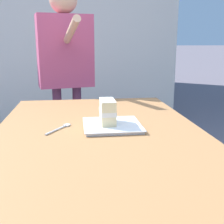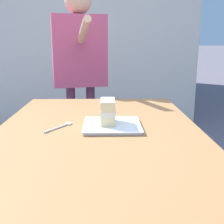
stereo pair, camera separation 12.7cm
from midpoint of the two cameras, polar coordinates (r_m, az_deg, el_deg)
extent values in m
cylinder|color=olive|center=(2.02, -11.75, -8.80)|extent=(0.07, 0.07, 0.70)
cylinder|color=olive|center=(2.03, 10.96, -8.62)|extent=(0.07, 0.07, 0.70)
cube|color=olive|center=(1.24, 0.15, -4.82)|extent=(1.44, 0.91, 0.04)
cube|color=white|center=(1.29, 2.83, -2.84)|extent=(0.24, 0.24, 0.01)
cube|color=white|center=(1.29, 2.83, -2.50)|extent=(0.26, 0.26, 0.00)
cube|color=beige|center=(1.29, 1.98, -1.37)|extent=(0.13, 0.06, 0.04)
cube|color=white|center=(1.28, 1.99, 0.02)|extent=(0.13, 0.07, 0.02)
sphere|color=red|center=(1.32, 3.14, 0.49)|extent=(0.02, 0.02, 0.02)
sphere|color=red|center=(1.28, 3.32, 0.06)|extent=(0.01, 0.01, 0.01)
sphere|color=red|center=(1.27, 3.42, -0.17)|extent=(0.01, 0.01, 0.01)
cube|color=beige|center=(1.27, 2.01, 1.43)|extent=(0.13, 0.06, 0.04)
cube|color=white|center=(1.27, 2.02, 2.43)|extent=(0.12, 0.06, 0.00)
cylinder|color=silver|center=(1.27, -8.40, -3.30)|extent=(0.12, 0.08, 0.01)
cube|color=silver|center=(1.34, -6.06, -2.40)|extent=(0.04, 0.04, 0.01)
cylinder|color=#5D3049|center=(2.40, -6.50, -4.06)|extent=(0.07, 0.07, 0.77)
cylinder|color=#5D3049|center=(2.42, -2.71, -3.80)|extent=(0.07, 0.07, 0.77)
cube|color=#B7476B|center=(2.29, -4.92, 11.99)|extent=(0.26, 0.45, 0.55)
sphere|color=#DBA884|center=(2.31, -5.13, 21.42)|extent=(0.21, 0.21, 0.21)
cylinder|color=#DBA884|center=(2.07, -3.99, 15.60)|extent=(0.44, 0.14, 0.20)
cube|color=silver|center=(6.27, -8.47, 17.69)|extent=(5.07, 3.98, 3.10)
camera|label=1|loc=(0.06, -87.14, 0.71)|focal=45.74mm
camera|label=2|loc=(0.06, 92.86, -0.71)|focal=45.74mm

